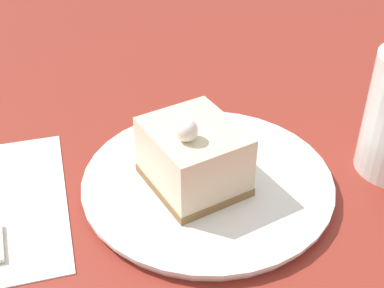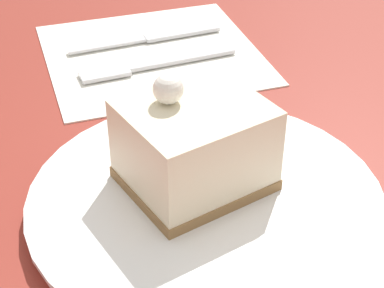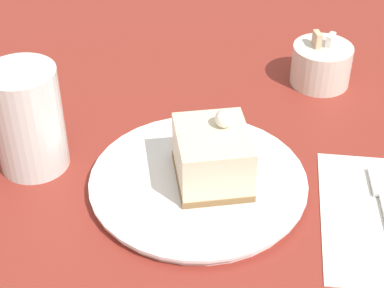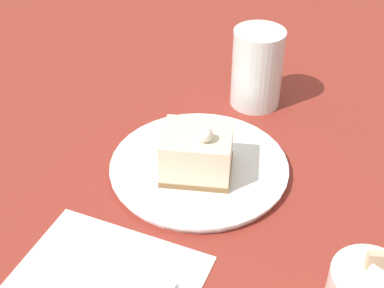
% 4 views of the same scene
% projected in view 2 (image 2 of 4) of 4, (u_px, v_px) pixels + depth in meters
% --- Properties ---
extents(ground_plane, '(4.00, 4.00, 0.00)m').
position_uv_depth(ground_plane, '(274.00, 226.00, 0.45)').
color(ground_plane, maroon).
extents(plate, '(0.26, 0.26, 0.01)m').
position_uv_depth(plate, '(206.00, 200.00, 0.46)').
color(plate, white).
rests_on(plate, ground_plane).
extents(cake_slice, '(0.11, 0.11, 0.09)m').
position_uv_depth(cake_slice, '(194.00, 145.00, 0.45)').
color(cake_slice, olive).
rests_on(cake_slice, plate).
extents(napkin, '(0.21, 0.21, 0.00)m').
position_uv_depth(napkin, '(152.00, 54.00, 0.66)').
color(napkin, white).
rests_on(napkin, ground_plane).
extents(fork, '(0.03, 0.16, 0.00)m').
position_uv_depth(fork, '(145.00, 66.00, 0.63)').
color(fork, silver).
rests_on(fork, napkin).
extents(knife, '(0.02, 0.17, 0.00)m').
position_uv_depth(knife, '(159.00, 37.00, 0.69)').
color(knife, silver).
rests_on(knife, napkin).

